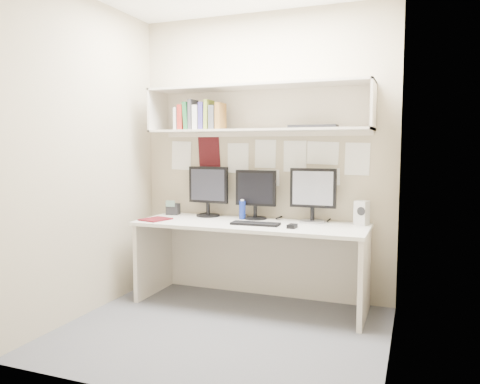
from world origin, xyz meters
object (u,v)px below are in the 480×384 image
at_px(monitor_center, 256,192).
at_px(desk, 251,264).
at_px(monitor_left, 208,189).
at_px(keyboard, 255,224).
at_px(speaker, 362,213).
at_px(monitor_right, 313,193).
at_px(maroon_notebook, 156,219).
at_px(desk_phone, 173,209).

bearing_deg(monitor_center, desk, -80.45).
xyz_separation_m(desk, monitor_left, (-0.50, 0.22, 0.62)).
bearing_deg(keyboard, monitor_left, 148.74).
distance_m(keyboard, speaker, 0.90).
xyz_separation_m(monitor_right, keyboard, (-0.42, -0.32, -0.25)).
relative_size(desk, monitor_left, 4.26).
distance_m(monitor_left, speaker, 1.42).
relative_size(maroon_notebook, desk_phone, 1.73).
height_order(monitor_right, speaker, monitor_right).
distance_m(monitor_center, desk_phone, 0.86).
height_order(monitor_left, maroon_notebook, monitor_left).
bearing_deg(monitor_center, keyboard, -69.72).
bearing_deg(monitor_right, desk, -156.25).
distance_m(desk, monitor_center, 0.65).
bearing_deg(desk_phone, maroon_notebook, -95.77).
xyz_separation_m(monitor_left, monitor_right, (1.00, 0.00, -0.00)).
bearing_deg(monitor_center, speaker, 1.42).
relative_size(monitor_right, desk_phone, 3.31).
relative_size(desk, maroon_notebook, 8.15).
xyz_separation_m(monitor_right, speaker, (0.42, -0.00, -0.15)).
height_order(speaker, desk_phone, speaker).
bearing_deg(desk_phone, monitor_left, -5.78).
bearing_deg(maroon_notebook, keyboard, 18.94).
height_order(monitor_left, speaker, monitor_left).
bearing_deg(desk_phone, speaker, -8.78).
xyz_separation_m(desk, speaker, (0.91, 0.22, 0.47)).
relative_size(monitor_left, desk_phone, 3.31).
bearing_deg(monitor_right, speaker, -0.46).
xyz_separation_m(monitor_right, maroon_notebook, (-1.34, -0.39, -0.25)).
distance_m(desk, monitor_right, 0.82).
xyz_separation_m(desk, monitor_center, (-0.03, 0.22, 0.61)).
relative_size(monitor_left, monitor_right, 1.00).
relative_size(monitor_right, keyboard, 1.15).
distance_m(desk, speaker, 1.05).
height_order(keyboard, maroon_notebook, keyboard).
bearing_deg(monitor_right, keyboard, -142.61).
xyz_separation_m(monitor_center, speaker, (0.94, -0.00, -0.14)).
distance_m(speaker, maroon_notebook, 1.80).
bearing_deg(keyboard, desk_phone, 160.22).
height_order(desk, desk_phone, desk_phone).
bearing_deg(maroon_notebook, monitor_right, 30.88).
height_order(monitor_right, maroon_notebook, monitor_right).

